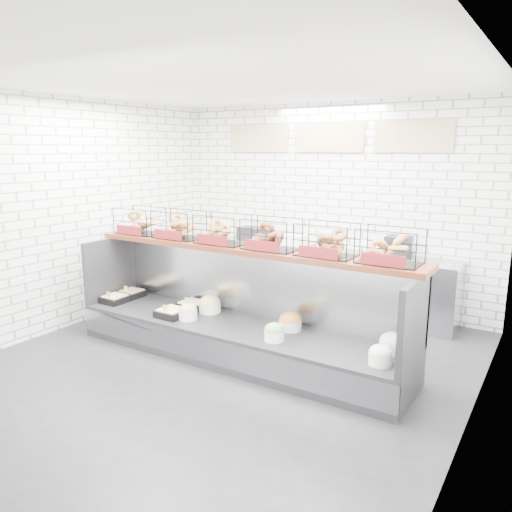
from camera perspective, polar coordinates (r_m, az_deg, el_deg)
The scene contains 5 objects.
ground at distance 5.61m, azimuth -4.07°, elevation -12.48°, with size 5.50×5.50×0.00m, color black.
room_shell at distance 5.61m, azimuth -0.72°, elevation 9.30°, with size 5.02×5.51×3.01m.
display_case at distance 5.75m, azimuth -2.03°, elevation -8.34°, with size 4.00×0.90×1.20m.
bagel_shelf at distance 5.61m, azimuth -1.12°, elevation 2.41°, with size 4.10×0.50×0.40m.
prep_counter at distance 7.44m, azimuth 6.94°, elevation -2.48°, with size 4.00×0.60×1.20m.
Camera 1 is at (3.03, -4.11, 2.33)m, focal length 35.00 mm.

